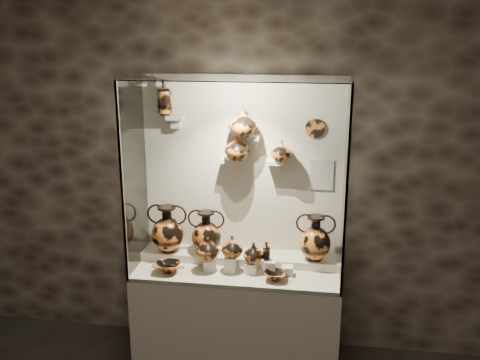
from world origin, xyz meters
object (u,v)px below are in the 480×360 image
(amphora_mid, at_px, (206,232))
(ovoid_vase_a, at_px, (237,147))
(jug_c, at_px, (253,253))
(amphora_left, at_px, (167,229))
(jug_a, at_px, (207,248))
(kylix_right, at_px, (275,275))
(ovoid_vase_c, at_px, (281,151))
(ovoid_vase_b, at_px, (242,122))
(amphora_right, at_px, (315,238))
(kylix_left, at_px, (168,267))
(jug_b, at_px, (232,247))
(lekythos_tall, at_px, (164,95))
(lekythos_small, at_px, (266,250))

(amphora_mid, height_order, ovoid_vase_a, ovoid_vase_a)
(jug_c, bearing_deg, amphora_left, -168.87)
(jug_a, xyz_separation_m, ovoid_vase_a, (0.21, 0.25, 0.79))
(jug_a, bearing_deg, amphora_mid, 87.81)
(amphora_left, distance_m, jug_c, 0.79)
(kylix_right, relative_size, ovoid_vase_c, 1.33)
(jug_a, xyz_separation_m, kylix_right, (0.57, -0.09, -0.16))
(ovoid_vase_b, bearing_deg, amphora_right, -26.03)
(amphora_left, height_order, amphora_right, amphora_left)
(jug_a, distance_m, kylix_right, 0.59)
(amphora_left, bearing_deg, kylix_left, -78.73)
(jug_a, relative_size, ovoid_vase_c, 1.19)
(ovoid_vase_a, xyz_separation_m, ovoid_vase_c, (0.36, 0.02, -0.02))
(jug_b, relative_size, jug_c, 1.08)
(jug_b, relative_size, lekythos_tall, 0.56)
(lekythos_small, bearing_deg, amphora_left, -176.43)
(lekythos_tall, bearing_deg, kylix_right, -29.62)
(jug_b, bearing_deg, lekythos_small, -3.41)
(jug_c, bearing_deg, lekythos_tall, -175.61)
(jug_c, height_order, ovoid_vase_c, ovoid_vase_c)
(jug_a, xyz_separation_m, jug_c, (0.38, 0.03, -0.03))
(amphora_left, height_order, jug_c, amphora_left)
(amphora_right, height_order, lekythos_small, amphora_right)
(jug_c, xyz_separation_m, kylix_left, (-0.69, -0.11, -0.12))
(jug_b, bearing_deg, kylix_left, -174.52)
(kylix_right, relative_size, ovoid_vase_a, 1.05)
(jug_b, bearing_deg, ovoid_vase_a, 84.15)
(lekythos_small, relative_size, ovoid_vase_b, 0.75)
(amphora_mid, distance_m, kylix_right, 0.72)
(amphora_mid, xyz_separation_m, lekythos_tall, (-0.35, 0.09, 1.14))
(jug_a, relative_size, lekythos_small, 1.17)
(jug_c, relative_size, kylix_right, 0.75)
(amphora_right, height_order, ovoid_vase_b, ovoid_vase_b)
(amphora_mid, height_order, lekythos_tall, lekythos_tall)
(kylix_left, bearing_deg, ovoid_vase_c, 2.06)
(lekythos_small, height_order, ovoid_vase_b, ovoid_vase_b)
(jug_a, bearing_deg, amphora_left, 138.00)
(lekythos_small, bearing_deg, lekythos_tall, 177.55)
(jug_a, distance_m, lekythos_small, 0.48)
(kylix_right, bearing_deg, lekythos_small, 139.73)
(amphora_left, relative_size, lekythos_small, 2.40)
(amphora_right, xyz_separation_m, jug_a, (-0.87, -0.20, -0.06))
(amphora_left, height_order, ovoid_vase_c, ovoid_vase_c)
(amphora_left, relative_size, jug_a, 2.04)
(jug_b, relative_size, kylix_right, 0.81)
(jug_a, height_order, jug_b, jug_b)
(amphora_right, bearing_deg, lekythos_tall, 160.83)
(kylix_left, height_order, ovoid_vase_c, ovoid_vase_c)
(jug_a, xyz_separation_m, lekythos_small, (0.48, 0.02, 0.01))
(amphora_left, xyz_separation_m, lekythos_small, (0.87, -0.17, -0.07))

